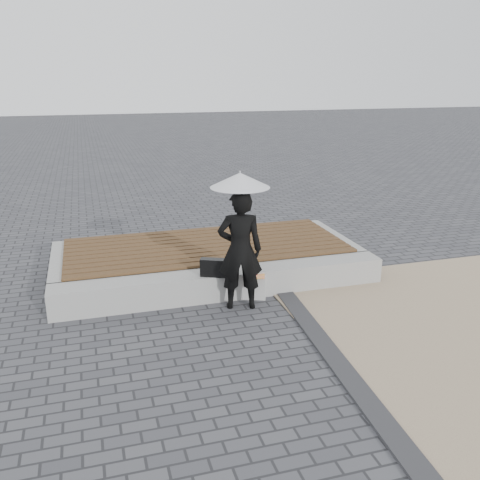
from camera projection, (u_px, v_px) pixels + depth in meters
name	position (u px, v px, depth m)	size (l,w,h in m)	color
ground	(258.00, 346.00, 6.43)	(80.00, 80.00, 0.00)	#45464A
edging_band	(333.00, 356.00, 6.17)	(0.25, 5.20, 0.04)	#2F2F32
seating_ledge	(225.00, 283.00, 7.84)	(5.00, 0.45, 0.40)	#979692
timber_platform	(206.00, 257.00, 8.93)	(5.00, 2.00, 0.40)	#A6A6A1
timber_decking	(206.00, 245.00, 8.87)	(4.60, 2.00, 0.04)	brown
woman	(240.00, 250.00, 7.27)	(0.62, 0.41, 1.70)	black
parasol	(240.00, 180.00, 6.97)	(0.80, 0.80, 1.03)	#B7B7BC
handbag	(213.00, 268.00, 7.53)	(0.37, 0.13, 0.26)	black
canvas_tote	(254.00, 287.00, 7.75)	(0.35, 0.15, 0.37)	beige
magazine	(255.00, 276.00, 7.65)	(0.28, 0.21, 0.01)	#FF3D5D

